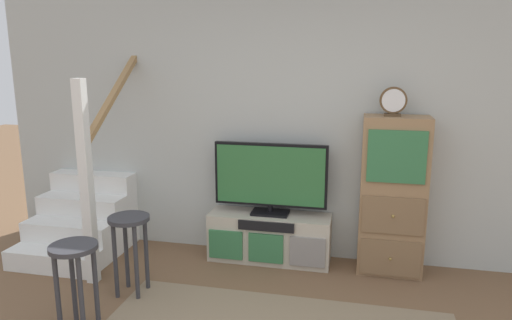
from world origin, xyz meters
TOP-DOWN VIEW (x-y plane):
  - back_wall at (0.00, 2.46)m, footprint 6.40×0.12m
  - media_console at (-0.30, 2.19)m, footprint 1.19×0.38m
  - television at (-0.30, 2.22)m, footprint 1.09×0.22m
  - side_cabinet at (0.84, 2.20)m, footprint 0.58×0.38m
  - desk_clock at (0.79, 2.19)m, footprint 0.23×0.08m
  - staircase at (-2.24, 2.20)m, footprint 1.00×1.36m
  - bar_stool_near at (-1.43, 0.69)m, footprint 0.34×0.34m
  - bar_stool_far at (-1.31, 1.28)m, footprint 0.34×0.34m

SIDE VIEW (x-z plane):
  - media_console at x=-0.30m, z-range 0.00..0.47m
  - staircase at x=-2.24m, z-range -0.73..1.47m
  - bar_stool_near at x=-1.43m, z-range 0.17..0.83m
  - bar_stool_far at x=-1.31m, z-range 0.17..0.85m
  - side_cabinet at x=0.84m, z-range 0.00..1.46m
  - television at x=-0.30m, z-range 0.49..1.20m
  - back_wall at x=0.00m, z-range 0.00..2.70m
  - desk_clock at x=0.79m, z-range 1.46..1.72m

